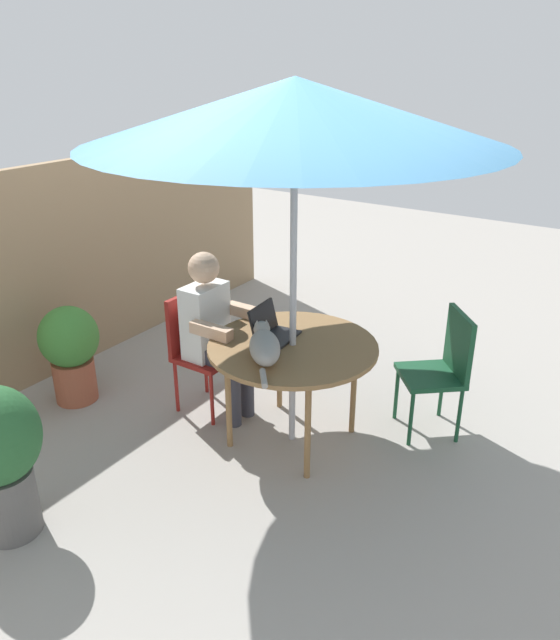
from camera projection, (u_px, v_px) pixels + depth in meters
The scene contains 10 objects.
ground_plane at pixel (292, 438), 4.30m from camera, with size 14.00×14.00×0.00m, color gray.
fence_back at pixel (68, 267), 5.07m from camera, with size 5.12×0.08×1.72m, color #937756.
patio_table at pixel (293, 352), 4.03m from camera, with size 1.12×1.12×0.73m.
patio_umbrella at pixel (295, 111), 3.43m from camera, with size 2.46×2.46×2.37m.
chair_occupied at pixel (198, 342), 4.51m from camera, with size 0.40×0.40×0.89m.
chair_empty at pixel (443, 364), 4.20m from camera, with size 0.56×0.56×0.89m.
person_seated at pixel (213, 326), 4.36m from camera, with size 0.48×0.48×1.23m.
laptop at pixel (270, 328), 4.10m from camera, with size 0.32×0.28×0.21m.
cat at pixel (264, 346), 3.79m from camera, with size 0.55×0.43×0.17m.
potted_plant_by_chair at pixel (70, 348), 4.62m from camera, with size 0.45×0.45×0.77m.
Camera 1 is at (-3.06, -1.92, 2.48)m, focal length 34.36 mm.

